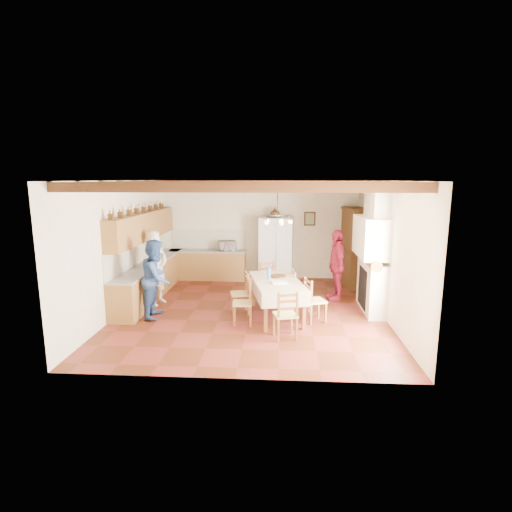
{
  "coord_description": "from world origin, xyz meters",
  "views": [
    {
      "loc": [
        0.67,
        -8.91,
        3.04
      ],
      "look_at": [
        0.1,
        0.3,
        1.25
      ],
      "focal_mm": 28.0,
      "sensor_mm": 36.0,
      "label": 1
    }
  ],
  "objects_px": {
    "chair_right_near": "(315,300)",
    "chair_right_far": "(301,290)",
    "dining_table": "(277,284)",
    "person_woman_blue": "(156,278)",
    "person_man": "(157,268)",
    "chair_left_far": "(240,293)",
    "chair_end_near": "(285,314)",
    "chair_left_near": "(242,302)",
    "refrigerator": "(276,250)",
    "chair_end_far": "(269,281)",
    "hutch": "(354,248)",
    "microwave": "(228,246)",
    "person_woman_red": "(336,265)"
  },
  "relations": [
    {
      "from": "chair_right_near",
      "to": "chair_right_far",
      "type": "xyz_separation_m",
      "value": [
        -0.27,
        0.73,
        0.0
      ]
    },
    {
      "from": "dining_table",
      "to": "person_woman_blue",
      "type": "xyz_separation_m",
      "value": [
        -2.66,
        -0.13,
        0.12
      ]
    },
    {
      "from": "person_man",
      "to": "chair_right_far",
      "type": "bearing_deg",
      "value": -75.59
    },
    {
      "from": "chair_left_far",
      "to": "person_man",
      "type": "distance_m",
      "value": 2.2
    },
    {
      "from": "person_woman_blue",
      "to": "chair_right_far",
      "type": "bearing_deg",
      "value": -78.92
    },
    {
      "from": "chair_left_far",
      "to": "chair_end_near",
      "type": "distance_m",
      "value": 1.72
    },
    {
      "from": "chair_left_near",
      "to": "chair_left_far",
      "type": "xyz_separation_m",
      "value": [
        -0.13,
        0.69,
        0.0
      ]
    },
    {
      "from": "refrigerator",
      "to": "person_woman_blue",
      "type": "height_order",
      "value": "refrigerator"
    },
    {
      "from": "chair_end_near",
      "to": "person_man",
      "type": "distance_m",
      "value": 3.7
    },
    {
      "from": "chair_end_near",
      "to": "chair_end_far",
      "type": "height_order",
      "value": "same"
    },
    {
      "from": "hutch",
      "to": "chair_end_far",
      "type": "distance_m",
      "value": 2.83
    },
    {
      "from": "refrigerator",
      "to": "microwave",
      "type": "height_order",
      "value": "refrigerator"
    },
    {
      "from": "dining_table",
      "to": "chair_left_near",
      "type": "xyz_separation_m",
      "value": [
        -0.71,
        -0.51,
        -0.28
      ]
    },
    {
      "from": "hutch",
      "to": "person_woman_red",
      "type": "relative_size",
      "value": 1.25
    },
    {
      "from": "refrigerator",
      "to": "person_man",
      "type": "distance_m",
      "value": 3.75
    },
    {
      "from": "chair_right_near",
      "to": "chair_right_far",
      "type": "bearing_deg",
      "value": 1.3
    },
    {
      "from": "dining_table",
      "to": "chair_left_near",
      "type": "bearing_deg",
      "value": -144.62
    },
    {
      "from": "chair_left_near",
      "to": "chair_end_far",
      "type": "distance_m",
      "value": 1.85
    },
    {
      "from": "dining_table",
      "to": "chair_right_near",
      "type": "height_order",
      "value": "chair_right_near"
    },
    {
      "from": "dining_table",
      "to": "chair_end_near",
      "type": "height_order",
      "value": "chair_end_near"
    },
    {
      "from": "chair_left_far",
      "to": "chair_end_near",
      "type": "bearing_deg",
      "value": 23.31
    },
    {
      "from": "refrigerator",
      "to": "hutch",
      "type": "height_order",
      "value": "hutch"
    },
    {
      "from": "refrigerator",
      "to": "chair_right_far",
      "type": "relative_size",
      "value": 2.01
    },
    {
      "from": "chair_right_far",
      "to": "microwave",
      "type": "height_order",
      "value": "microwave"
    },
    {
      "from": "chair_left_near",
      "to": "person_woman_blue",
      "type": "relative_size",
      "value": 0.55
    },
    {
      "from": "chair_left_near",
      "to": "person_man",
      "type": "distance_m",
      "value": 2.59
    },
    {
      "from": "chair_left_near",
      "to": "person_woman_red",
      "type": "height_order",
      "value": "person_woman_red"
    },
    {
      "from": "chair_end_far",
      "to": "chair_left_near",
      "type": "bearing_deg",
      "value": -129.71
    },
    {
      "from": "refrigerator",
      "to": "chair_left_far",
      "type": "distance_m",
      "value": 3.12
    },
    {
      "from": "chair_right_near",
      "to": "chair_end_near",
      "type": "distance_m",
      "value": 1.16
    },
    {
      "from": "chair_end_far",
      "to": "person_woman_blue",
      "type": "bearing_deg",
      "value": -173.89
    },
    {
      "from": "person_woman_blue",
      "to": "person_woman_red",
      "type": "height_order",
      "value": "person_woman_red"
    },
    {
      "from": "refrigerator",
      "to": "chair_right_near",
      "type": "distance_m",
      "value": 3.55
    },
    {
      "from": "dining_table",
      "to": "chair_right_near",
      "type": "bearing_deg",
      "value": -15.93
    },
    {
      "from": "chair_left_near",
      "to": "chair_end_far",
      "type": "relative_size",
      "value": 1.0
    },
    {
      "from": "person_man",
      "to": "microwave",
      "type": "xyz_separation_m",
      "value": [
        1.4,
        2.56,
        0.13
      ]
    },
    {
      "from": "refrigerator",
      "to": "chair_left_near",
      "type": "relative_size",
      "value": 2.01
    },
    {
      "from": "chair_right_near",
      "to": "chair_end_far",
      "type": "distance_m",
      "value": 1.83
    },
    {
      "from": "person_woman_blue",
      "to": "dining_table",
      "type": "bearing_deg",
      "value": -86.96
    },
    {
      "from": "microwave",
      "to": "chair_left_far",
      "type": "bearing_deg",
      "value": -88.5
    },
    {
      "from": "microwave",
      "to": "person_woman_blue",
      "type": "bearing_deg",
      "value": -119.08
    },
    {
      "from": "chair_right_far",
      "to": "person_woman_blue",
      "type": "xyz_separation_m",
      "value": [
        -3.22,
        -0.62,
        0.39
      ]
    },
    {
      "from": "chair_left_far",
      "to": "microwave",
      "type": "distance_m",
      "value": 3.25
    },
    {
      "from": "microwave",
      "to": "dining_table",
      "type": "bearing_deg",
      "value": -76.16
    },
    {
      "from": "person_woman_blue",
      "to": "person_woman_red",
      "type": "bearing_deg",
      "value": -69.47
    },
    {
      "from": "person_man",
      "to": "dining_table",
      "type": "bearing_deg",
      "value": -85.68
    },
    {
      "from": "refrigerator",
      "to": "person_woman_blue",
      "type": "relative_size",
      "value": 1.11
    },
    {
      "from": "hutch",
      "to": "microwave",
      "type": "relative_size",
      "value": 4.47
    },
    {
      "from": "chair_right_far",
      "to": "chair_end_near",
      "type": "xyz_separation_m",
      "value": [
        -0.38,
        -1.68,
        0.0
      ]
    },
    {
      "from": "chair_end_near",
      "to": "microwave",
      "type": "xyz_separation_m",
      "value": [
        -1.71,
        4.51,
        0.56
      ]
    }
  ]
}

